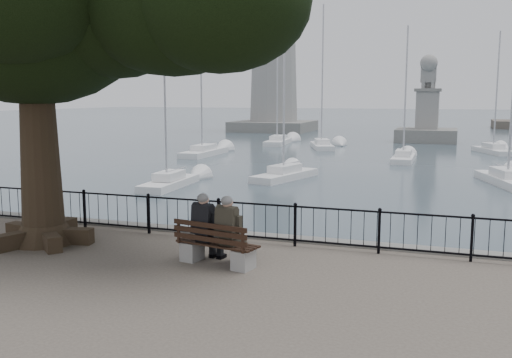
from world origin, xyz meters
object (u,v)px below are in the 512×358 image
at_px(bench, 216,250).
at_px(person_right, 231,234).
at_px(person_left, 207,230).
at_px(lighthouse, 274,33).
at_px(lion_monument, 427,120).

bearing_deg(bench, person_right, 6.96).
bearing_deg(person_right, person_left, 168.49).
bearing_deg(lighthouse, person_left, -74.06).
xyz_separation_m(person_left, lighthouse, (-17.53, 61.41, 10.98)).
distance_m(person_left, person_right, 0.61).
bearing_deg(person_left, bench, -31.34).
relative_size(person_right, lighthouse, 0.05).
bearing_deg(lion_monument, person_right, -92.16).
distance_m(bench, lion_monument, 49.56).
relative_size(bench, lighthouse, 0.06).
relative_size(lighthouse, lion_monument, 3.45).
height_order(person_left, lion_monument, lion_monument).
distance_m(person_left, lion_monument, 49.40).
bearing_deg(lion_monument, bench, -92.54).
bearing_deg(person_left, lion_monument, 87.14).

